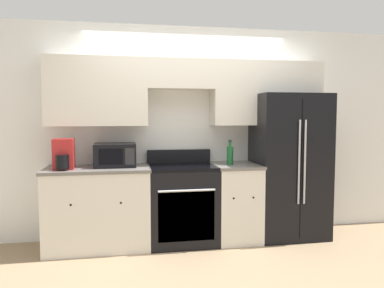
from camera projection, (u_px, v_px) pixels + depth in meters
name	position (u px, v px, depth m)	size (l,w,h in m)	color
ground_plane	(197.00, 251.00, 4.17)	(12.00, 12.00, 0.00)	#937A5B
wall_back	(189.00, 117.00, 4.63)	(8.00, 0.39, 2.60)	white
lower_cabinets_left	(98.00, 208.00, 4.24)	(1.17, 0.64, 0.92)	silver
lower_cabinets_right	(236.00, 202.00, 4.53)	(0.54, 0.64, 0.92)	silver
oven_range	(182.00, 204.00, 4.41)	(0.79, 0.65, 1.08)	black
refrigerator	(288.00, 165.00, 4.67)	(0.86, 0.75, 1.77)	black
microwave	(115.00, 155.00, 4.28)	(0.47, 0.38, 0.27)	black
bottle	(230.00, 155.00, 4.44)	(0.08, 0.08, 0.30)	#195928
paper_towel_holder	(64.00, 155.00, 4.06)	(0.22, 0.28, 0.33)	#B22323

